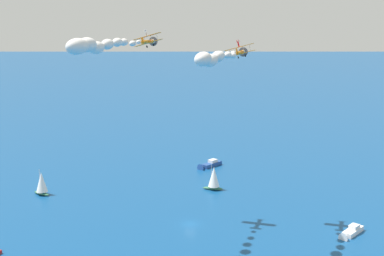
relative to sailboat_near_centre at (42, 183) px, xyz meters
name	(u,v)px	position (x,y,z in m)	size (l,w,h in m)	color
ground_plane	(190,224)	(49.48, -3.44, -3.58)	(2000.00, 2000.00, 0.00)	navy
sailboat_near_centre	(42,183)	(0.00, 0.00, 0.00)	(6.28, 3.88, 7.84)	#33704C
motorboat_far_stbd	(209,165)	(34.65, 47.58, -2.75)	(5.95, 10.90, 3.07)	#23478C
motorboat_offshore	(351,232)	(87.56, 5.48, -2.87)	(5.11, 9.35, 2.63)	white
sailboat_trailing	(214,178)	(45.16, 24.59, 0.12)	(6.48, 3.96, 8.11)	#33704C
biplane_lead	(148,41)	(38.66, -4.06, 42.05)	(7.49, 6.87, 3.80)	orange
wingwalker_lead	(146,32)	(38.09, -4.09, 44.16)	(0.94, 0.24, 1.78)	white
smoke_trail_lead	(93,45)	(40.77, -30.76, 41.95)	(5.39, 30.99, 4.02)	silver
biplane_wingman	(240,52)	(59.72, 3.31, 39.52)	(7.49, 6.87, 3.80)	orange
wingwalker_wingman	(238,43)	(59.15, 3.27, 41.64)	(0.94, 0.24, 1.78)	red
smoke_trail_wingman	(213,58)	(61.42, -19.70, 39.41)	(4.74, 26.65, 3.82)	silver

